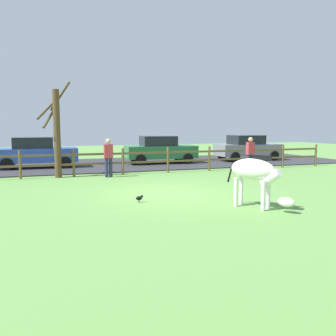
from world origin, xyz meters
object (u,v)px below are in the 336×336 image
(parked_car_blue, at_px, (36,152))
(visitor_right_of_tree, at_px, (108,156))
(crow_on_grass, at_px, (139,198))
(parked_car_green, at_px, (160,149))
(zebra, at_px, (255,173))
(visitor_left_of_tree, at_px, (250,153))
(parked_car_grey, at_px, (247,147))
(bare_tree, at_px, (56,131))

(parked_car_blue, xyz_separation_m, visitor_right_of_tree, (2.95, -4.37, 0.06))
(parked_car_blue, height_order, visitor_right_of_tree, visitor_right_of_tree)
(crow_on_grass, relative_size, parked_car_green, 0.05)
(parked_car_blue, bearing_deg, zebra, -64.04)
(crow_on_grass, relative_size, visitor_right_of_tree, 0.13)
(parked_car_green, xyz_separation_m, visitor_left_of_tree, (3.03, -4.67, 0.06))
(zebra, distance_m, visitor_right_of_tree, 7.56)
(parked_car_green, distance_m, parked_car_grey, 5.71)
(zebra, distance_m, parked_car_grey, 13.32)
(parked_car_blue, bearing_deg, visitor_left_of_tree, -25.54)
(bare_tree, relative_size, parked_car_grey, 1.00)
(bare_tree, xyz_separation_m, visitor_left_of_tree, (8.80, -0.90, -1.06))
(zebra, relative_size, visitor_right_of_tree, 1.06)
(zebra, bearing_deg, parked_car_blue, 115.96)
(bare_tree, distance_m, visitor_left_of_tree, 8.91)
(visitor_left_of_tree, bearing_deg, visitor_right_of_tree, 177.73)
(parked_car_green, height_order, visitor_left_of_tree, visitor_left_of_tree)
(parked_car_blue, distance_m, parked_car_green, 6.67)
(parked_car_blue, height_order, parked_car_grey, same)
(crow_on_grass, relative_size, parked_car_blue, 0.05)
(zebra, height_order, crow_on_grass, zebra)
(crow_on_grass, bearing_deg, bare_tree, 108.15)
(crow_on_grass, bearing_deg, parked_car_blue, 106.42)
(zebra, xyz_separation_m, parked_car_grey, (6.81, 11.44, -0.08))
(visitor_right_of_tree, bearing_deg, visitor_left_of_tree, -2.27)
(parked_car_grey, bearing_deg, crow_on_grass, -134.28)
(bare_tree, bearing_deg, parked_car_blue, 103.57)
(parked_car_grey, height_order, visitor_left_of_tree, visitor_left_of_tree)
(parked_car_blue, bearing_deg, parked_car_grey, -0.06)
(parked_car_blue, bearing_deg, parked_car_green, 0.29)
(zebra, height_order, parked_car_grey, parked_car_grey)
(bare_tree, xyz_separation_m, parked_car_grey, (11.48, 3.72, -1.12))
(parked_car_grey, bearing_deg, bare_tree, -162.04)
(parked_car_blue, relative_size, parked_car_grey, 1.00)
(parked_car_green, bearing_deg, crow_on_grass, -111.17)
(crow_on_grass, bearing_deg, visitor_left_of_tree, 36.93)
(parked_car_grey, distance_m, visitor_left_of_tree, 5.35)
(zebra, height_order, visitor_left_of_tree, visitor_left_of_tree)
(parked_car_green, bearing_deg, parked_car_blue, -179.71)
(bare_tree, bearing_deg, visitor_left_of_tree, -5.84)
(parked_car_grey, bearing_deg, visitor_right_of_tree, -155.22)
(parked_car_green, bearing_deg, visitor_left_of_tree, -57.03)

